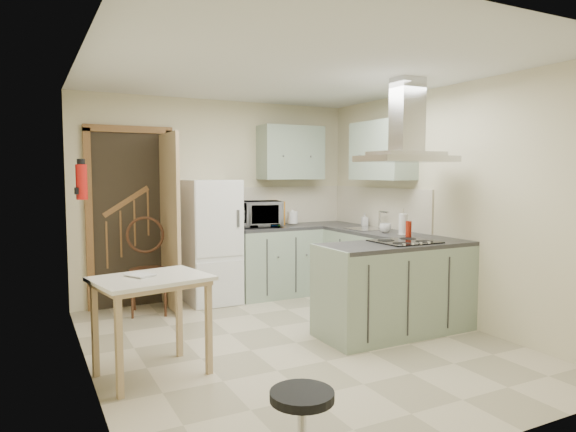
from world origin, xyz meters
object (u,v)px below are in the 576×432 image
drop_leaf_table (152,326)px  bentwood_chair (149,270)px  extractor_hood (406,159)px  peninsula (396,288)px  fridge (212,242)px  microwave (257,214)px

drop_leaf_table → bentwood_chair: (0.37, 1.82, 0.10)m
bentwood_chair → extractor_hood: bearing=-26.4°
peninsula → fridge: bearing=121.7°
drop_leaf_table → bentwood_chair: bentwood_chair is taller
bentwood_chair → microwave: (1.40, 0.16, 0.57)m
microwave → peninsula: bearing=-60.5°
extractor_hood → microwave: bearing=109.8°
drop_leaf_table → bentwood_chair: 1.86m
peninsula → extractor_hood: 1.27m
drop_leaf_table → bentwood_chair: size_ratio=0.85×
extractor_hood → microwave: (-0.72, 1.99, -0.66)m
fridge → microwave: 0.69m
drop_leaf_table → microwave: 2.74m
fridge → extractor_hood: 2.57m
peninsula → bentwood_chair: size_ratio=1.57×
fridge → peninsula: 2.35m
fridge → bentwood_chair: bearing=-169.3°
fridge → extractor_hood: bearing=-56.2°
extractor_hood → drop_leaf_table: 2.82m
fridge → drop_leaf_table: (-1.16, -1.97, -0.36)m
peninsula → extractor_hood: size_ratio=1.72×
fridge → microwave: size_ratio=2.53×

